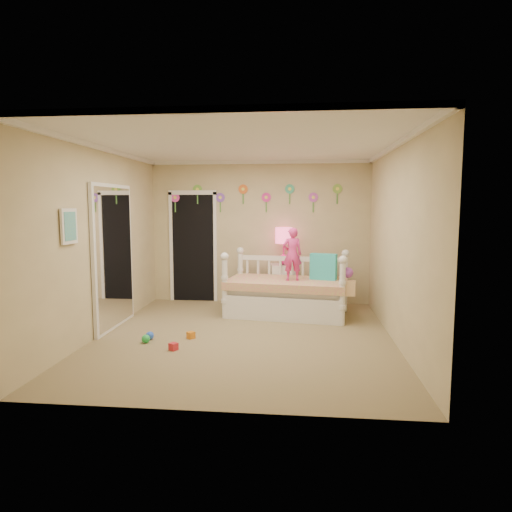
# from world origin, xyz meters

# --- Properties ---
(floor) EXTENTS (4.00, 4.50, 0.01)m
(floor) POSITION_xyz_m (0.00, 0.00, 0.00)
(floor) COLOR #7F684C
(floor) RESTS_ON ground
(ceiling) EXTENTS (4.00, 4.50, 0.01)m
(ceiling) POSITION_xyz_m (0.00, 0.00, 2.60)
(ceiling) COLOR white
(ceiling) RESTS_ON floor
(back_wall) EXTENTS (4.00, 0.01, 2.60)m
(back_wall) POSITION_xyz_m (0.00, 2.25, 1.30)
(back_wall) COLOR tan
(back_wall) RESTS_ON floor
(left_wall) EXTENTS (0.01, 4.50, 2.60)m
(left_wall) POSITION_xyz_m (-2.00, 0.00, 1.30)
(left_wall) COLOR tan
(left_wall) RESTS_ON floor
(right_wall) EXTENTS (0.01, 4.50, 2.60)m
(right_wall) POSITION_xyz_m (2.00, 0.00, 1.30)
(right_wall) COLOR tan
(right_wall) RESTS_ON floor
(crown_molding) EXTENTS (4.00, 4.50, 0.06)m
(crown_molding) POSITION_xyz_m (0.00, 0.00, 2.57)
(crown_molding) COLOR white
(crown_molding) RESTS_ON ceiling
(daybed) EXTENTS (2.07, 1.30, 1.06)m
(daybed) POSITION_xyz_m (0.54, 1.31, 0.53)
(daybed) COLOR white
(daybed) RESTS_ON floor
(pillow_turquoise) EXTENTS (0.45, 0.26, 0.42)m
(pillow_turquoise) POSITION_xyz_m (1.13, 1.36, 0.80)
(pillow_turquoise) COLOR #22A8AC
(pillow_turquoise) RESTS_ON daybed
(pillow_lime) EXTENTS (0.38, 0.22, 0.34)m
(pillow_lime) POSITION_xyz_m (1.17, 1.57, 0.76)
(pillow_lime) COLOR #BBE044
(pillow_lime) RESTS_ON daybed
(child) EXTENTS (0.34, 0.25, 0.85)m
(child) POSITION_xyz_m (0.62, 1.22, 1.01)
(child) COLOR #ED368E
(child) RESTS_ON daybed
(nightstand) EXTENTS (0.49, 0.40, 0.74)m
(nightstand) POSITION_xyz_m (0.45, 2.03, 0.37)
(nightstand) COLOR white
(nightstand) RESTS_ON floor
(table_lamp) EXTENTS (0.30, 0.30, 0.67)m
(table_lamp) POSITION_xyz_m (0.45, 2.03, 1.18)
(table_lamp) COLOR #F5208A
(table_lamp) RESTS_ON nightstand
(closet_doorway) EXTENTS (0.90, 0.04, 2.07)m
(closet_doorway) POSITION_xyz_m (-1.25, 2.23, 1.03)
(closet_doorway) COLOR black
(closet_doorway) RESTS_ON back_wall
(flower_decals) EXTENTS (3.40, 0.02, 0.50)m
(flower_decals) POSITION_xyz_m (-0.09, 2.24, 1.94)
(flower_decals) COLOR #B2668C
(flower_decals) RESTS_ON back_wall
(mirror_closet) EXTENTS (0.07, 1.30, 2.10)m
(mirror_closet) POSITION_xyz_m (-1.96, 0.30, 1.05)
(mirror_closet) COLOR white
(mirror_closet) RESTS_ON left_wall
(wall_picture) EXTENTS (0.05, 0.34, 0.42)m
(wall_picture) POSITION_xyz_m (-1.97, -0.90, 1.55)
(wall_picture) COLOR white
(wall_picture) RESTS_ON left_wall
(hanging_bag) EXTENTS (0.20, 0.16, 0.36)m
(hanging_bag) POSITION_xyz_m (1.46, 0.77, 0.64)
(hanging_bag) COLOR beige
(hanging_bag) RESTS_ON daybed
(toy_scatter) EXTENTS (1.09, 1.45, 0.11)m
(toy_scatter) POSITION_xyz_m (-0.87, -0.23, 0.06)
(toy_scatter) COLOR #996666
(toy_scatter) RESTS_ON floor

